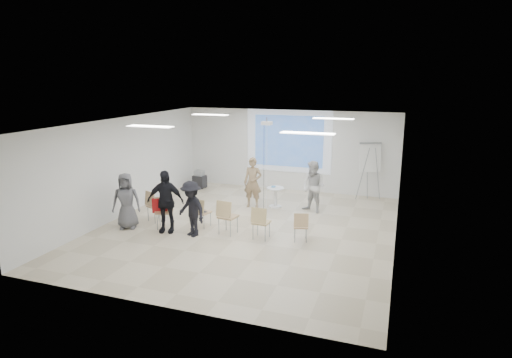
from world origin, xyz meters
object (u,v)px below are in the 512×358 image
(player_right, at_px, (314,184))
(av_cart, at_px, (200,180))
(flipchart_easel, at_px, (370,158))
(pedestal_table, at_px, (275,196))
(chair_left_mid, at_px, (164,210))
(chair_center, at_px, (226,214))
(audience_outer, at_px, (126,198))
(player_left, at_px, (253,179))
(chair_left_inner, at_px, (201,210))
(laptop, at_px, (203,211))
(chair_right_inner, at_px, (260,220))
(chair_right_far, at_px, (301,224))
(audience_mid, at_px, (191,205))
(audience_left, at_px, (165,197))
(chair_far_left, at_px, (154,204))

(player_right, bearing_deg, av_cart, -173.13)
(flipchart_easel, bearing_deg, pedestal_table, -165.51)
(chair_left_mid, xyz_separation_m, chair_center, (1.83, 0.16, 0.01))
(player_right, bearing_deg, flipchart_easel, 78.37)
(chair_left_mid, bearing_deg, audience_outer, 174.24)
(player_left, relative_size, chair_left_inner, 2.21)
(pedestal_table, bearing_deg, laptop, -120.43)
(chair_right_inner, height_order, chair_right_far, chair_right_inner)
(audience_mid, relative_size, audience_outer, 0.97)
(laptop, bearing_deg, chair_left_inner, 92.35)
(chair_left_inner, relative_size, audience_left, 0.43)
(chair_center, bearing_deg, chair_left_mid, -166.06)
(audience_outer, bearing_deg, flipchart_easel, 16.97)
(player_right, bearing_deg, audience_outer, -120.97)
(audience_outer, distance_m, av_cart, 4.73)
(player_left, height_order, audience_mid, player_left)
(pedestal_table, relative_size, chair_right_inner, 0.76)
(player_left, bearing_deg, chair_left_mid, -123.59)
(chair_far_left, xyz_separation_m, audience_left, (0.77, -0.60, 0.44))
(chair_right_inner, bearing_deg, pedestal_table, 100.73)
(audience_mid, bearing_deg, player_right, 75.65)
(chair_far_left, distance_m, audience_outer, 0.89)
(chair_right_inner, bearing_deg, chair_far_left, 176.50)
(chair_far_left, distance_m, chair_right_inner, 3.43)
(audience_left, height_order, av_cart, audience_left)
(pedestal_table, relative_size, player_left, 0.37)
(chair_left_inner, bearing_deg, pedestal_table, 71.22)
(chair_center, bearing_deg, pedestal_table, 88.17)
(audience_outer, relative_size, flipchart_easel, 0.89)
(chair_left_inner, bearing_deg, chair_left_mid, -142.81)
(chair_left_inner, xyz_separation_m, av_cart, (-2.02, 3.98, -0.18))
(laptop, bearing_deg, player_left, -96.97)
(chair_right_far, bearing_deg, player_right, 78.63)
(chair_left_inner, height_order, audience_left, audience_left)
(chair_right_inner, distance_m, av_cart, 5.83)
(chair_center, xyz_separation_m, laptop, (-0.89, 0.39, -0.12))
(flipchart_easel, bearing_deg, audience_outer, -160.53)
(av_cart, bearing_deg, pedestal_table, -18.31)
(audience_left, bearing_deg, av_cart, 92.71)
(audience_left, relative_size, audience_mid, 1.16)
(laptop, bearing_deg, chair_right_inner, 178.00)
(pedestal_table, distance_m, audience_left, 3.88)
(chair_far_left, distance_m, chair_left_mid, 0.75)
(chair_right_far, relative_size, audience_mid, 0.46)
(chair_left_mid, distance_m, laptop, 1.09)
(player_right, xyz_separation_m, chair_far_left, (-4.23, -2.45, -0.35))
(chair_left_inner, height_order, laptop, chair_left_inner)
(chair_center, height_order, flipchart_easel, flipchart_easel)
(chair_left_inner, xyz_separation_m, flipchart_easel, (4.23, 4.48, 0.98))
(chair_left_mid, bearing_deg, audience_left, -65.27)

